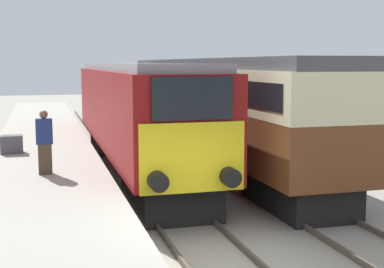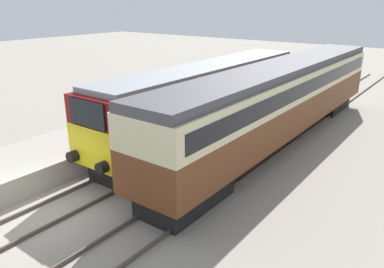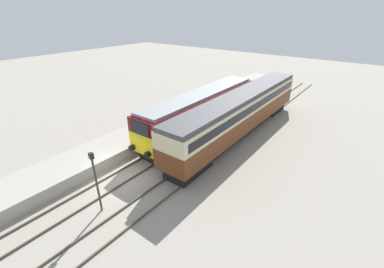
% 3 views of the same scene
% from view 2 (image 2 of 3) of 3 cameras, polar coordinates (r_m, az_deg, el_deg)
% --- Properties ---
extents(ground_plane, '(120.00, 120.00, 0.00)m').
position_cam_2_polar(ground_plane, '(14.08, -21.84, -11.71)').
color(ground_plane, gray).
extents(platform_left, '(3.50, 50.00, 0.97)m').
position_cam_2_polar(platform_left, '(20.76, -8.28, 1.12)').
color(platform_left, '#9E998C').
rests_on(platform_left, ground_plane).
extents(rails_near_track, '(1.51, 60.00, 0.14)m').
position_cam_2_polar(rails_near_track, '(16.75, -7.37, -4.97)').
color(rails_near_track, '#4C4238').
rests_on(rails_near_track, ground_plane).
extents(rails_far_track, '(1.50, 60.00, 0.14)m').
position_cam_2_polar(rails_far_track, '(14.80, 2.29, -8.28)').
color(rails_far_track, '#4C4238').
rests_on(rails_far_track, ground_plane).
extents(locomotive, '(2.70, 15.99, 3.94)m').
position_cam_2_polar(locomotive, '(19.75, 2.56, 5.62)').
color(locomotive, black).
rests_on(locomotive, ground_plane).
extents(passenger_carriage, '(2.75, 20.23, 4.12)m').
position_cam_2_polar(passenger_carriage, '(19.43, 13.54, 5.70)').
color(passenger_carriage, black).
rests_on(passenger_carriage, ground_plane).
extents(person_on_platform, '(0.44, 0.26, 1.74)m').
position_cam_2_polar(person_on_platform, '(18.70, -13.81, 3.02)').
color(person_on_platform, '#473828').
rests_on(person_on_platform, platform_left).
extents(luggage_crate, '(0.70, 0.56, 0.60)m').
position_cam_2_polar(luggage_crate, '(22.07, -7.91, 4.38)').
color(luggage_crate, '#4C4C51').
rests_on(luggage_crate, platform_left).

